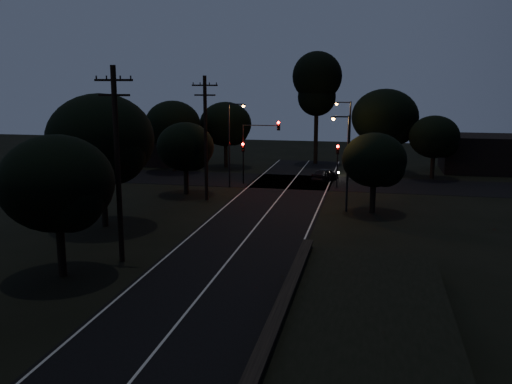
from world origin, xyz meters
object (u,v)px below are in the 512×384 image
at_px(streetlight_a, 231,139).
at_px(car, 325,175).
at_px(streetlight_b, 348,135).
at_px(streetlight_c, 346,157).
at_px(tall_pine, 317,83).
at_px(signal_left, 243,155).
at_px(utility_pole_mid, 117,162).
at_px(signal_right, 338,158).
at_px(utility_pole_far, 206,136).
at_px(signal_mast, 260,140).

bearing_deg(streetlight_a, car, 31.47).
bearing_deg(streetlight_b, streetlight_c, -87.86).
relative_size(tall_pine, car, 3.52).
bearing_deg(streetlight_a, tall_pine, 69.64).
bearing_deg(signal_left, utility_pole_mid, -93.21).
bearing_deg(signal_right, utility_pole_far, -143.00).
xyz_separation_m(streetlight_b, car, (-2.11, -0.79, -3.99)).
bearing_deg(utility_pole_mid, tall_pine, 80.07).
height_order(utility_pole_mid, signal_mast, utility_pole_mid).
xyz_separation_m(signal_left, signal_right, (9.20, 0.00, 0.00)).
bearing_deg(streetlight_c, signal_right, 97.02).
relative_size(utility_pole_mid, streetlight_c, 1.47).
relative_size(signal_left, streetlight_b, 0.51).
xyz_separation_m(signal_right, car, (-1.40, 3.22, -2.19)).
height_order(signal_left, streetlight_c, streetlight_c).
xyz_separation_m(tall_pine, signal_right, (3.60, -15.01, -6.83)).
bearing_deg(signal_mast, tall_pine, 75.38).
height_order(signal_right, streetlight_b, streetlight_b).
xyz_separation_m(streetlight_a, streetlight_c, (11.14, -8.00, -0.29)).
bearing_deg(streetlight_c, streetlight_b, 92.14).
bearing_deg(utility_pole_far, utility_pole_mid, -90.00).
xyz_separation_m(signal_mast, streetlight_c, (8.74, -9.99, 0.01)).
bearing_deg(signal_right, signal_left, 180.00).
bearing_deg(utility_pole_far, signal_right, 37.00).
height_order(utility_pole_far, signal_mast, utility_pole_far).
relative_size(streetlight_c, car, 1.97).
bearing_deg(streetlight_a, utility_pole_mid, -91.73).
height_order(utility_pole_far, streetlight_b, utility_pole_far).
distance_m(utility_pole_mid, signal_mast, 25.22).
distance_m(tall_pine, signal_mast, 16.40).
distance_m(streetlight_b, streetlight_c, 14.01).
bearing_deg(signal_left, signal_right, 0.00).
bearing_deg(streetlight_a, streetlight_c, -35.69).
xyz_separation_m(signal_right, streetlight_b, (0.71, 4.01, 1.80)).
bearing_deg(utility_pole_mid, car, 71.94).
bearing_deg(streetlight_c, tall_pine, 100.93).
distance_m(signal_right, streetlight_b, 4.45).
height_order(signal_mast, streetlight_b, streetlight_b).
distance_m(signal_right, car, 4.14).
xyz_separation_m(signal_left, signal_mast, (1.69, 0.00, 1.50)).
distance_m(signal_mast, streetlight_b, 9.15).
height_order(streetlight_a, car, streetlight_a).
distance_m(utility_pole_far, signal_left, 8.53).
distance_m(utility_pole_mid, signal_left, 25.19).
relative_size(utility_pole_mid, car, 2.89).
distance_m(tall_pine, streetlight_a, 18.82).
height_order(streetlight_a, streetlight_c, streetlight_a).
distance_m(signal_right, streetlight_a, 10.26).
height_order(utility_pole_mid, tall_pine, tall_pine).
distance_m(streetlight_a, streetlight_b, 12.19).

